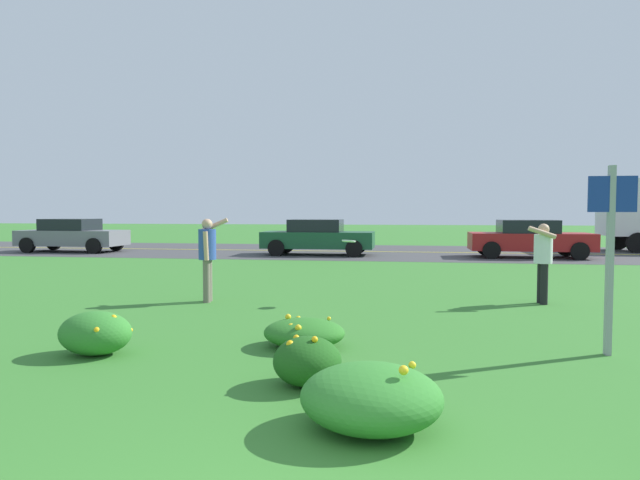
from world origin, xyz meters
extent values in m
plane|color=#387A2D|center=(0.00, 11.19, 0.00)|extent=(120.00, 120.00, 0.00)
cube|color=#424244|center=(0.00, 22.39, 0.00)|extent=(120.00, 9.42, 0.01)
cube|color=yellow|center=(0.00, 22.39, 0.01)|extent=(120.00, 0.16, 0.00)
ellipsoid|color=#1E5619|center=(-0.68, 3.60, 0.25)|extent=(0.70, 0.71, 0.50)
sphere|color=yellow|center=(-0.59, 3.49, 0.50)|extent=(0.07, 0.07, 0.07)
sphere|color=yellow|center=(-0.81, 3.65, 0.48)|extent=(0.07, 0.07, 0.07)
sphere|color=yellow|center=(-0.84, 3.49, 0.44)|extent=(0.08, 0.08, 0.08)
sphere|color=yellow|center=(-0.49, 3.42, 0.33)|extent=(0.07, 0.07, 0.07)
sphere|color=yellow|center=(-0.41, 3.55, 0.31)|extent=(0.07, 0.07, 0.07)
ellipsoid|color=#337F2D|center=(-3.50, 4.37, 0.27)|extent=(0.91, 0.73, 0.54)
sphere|color=yellow|center=(-3.32, 4.10, 0.37)|extent=(0.08, 0.08, 0.08)
sphere|color=yellow|center=(-3.41, 4.60, 0.38)|extent=(0.08, 0.08, 0.08)
sphere|color=yellow|center=(-3.30, 4.50, 0.42)|extent=(0.08, 0.08, 0.08)
sphere|color=yellow|center=(-3.09, 4.47, 0.30)|extent=(0.06, 0.06, 0.06)
sphere|color=yellow|center=(-3.25, 4.36, 0.47)|extent=(0.07, 0.07, 0.07)
sphere|color=yellow|center=(-3.33, 4.45, 0.43)|extent=(0.07, 0.07, 0.07)
ellipsoid|color=#337F2D|center=(0.04, 2.55, 0.27)|extent=(1.17, 1.06, 0.53)
sphere|color=yellow|center=(0.21, 2.75, 0.32)|extent=(0.09, 0.09, 0.09)
sphere|color=yellow|center=(0.30, 2.36, 0.56)|extent=(0.08, 0.08, 0.08)
sphere|color=yellow|center=(-0.45, 2.68, 0.31)|extent=(0.08, 0.08, 0.08)
sphere|color=yellow|center=(0.37, 2.88, 0.46)|extent=(0.07, 0.07, 0.07)
ellipsoid|color=#2D7526|center=(-1.02, 5.17, 0.19)|extent=(1.07, 0.93, 0.37)
sphere|color=yellow|center=(-1.14, 5.39, 0.33)|extent=(0.07, 0.07, 0.07)
sphere|color=yellow|center=(-1.15, 4.96, 0.31)|extent=(0.09, 0.09, 0.09)
sphere|color=yellow|center=(-0.71, 5.36, 0.35)|extent=(0.05, 0.05, 0.05)
sphere|color=yellow|center=(-1.25, 5.27, 0.37)|extent=(0.08, 0.08, 0.08)
sphere|color=yellow|center=(-1.00, 5.03, 0.27)|extent=(0.05, 0.05, 0.05)
sphere|color=yellow|center=(-0.97, 5.36, 0.21)|extent=(0.09, 0.09, 0.09)
sphere|color=yellow|center=(-1.03, 4.84, 0.32)|extent=(0.08, 0.08, 0.08)
cube|color=#93969B|center=(2.78, 5.37, 1.17)|extent=(0.07, 0.10, 2.34)
cube|color=navy|center=(2.78, 5.34, 1.99)|extent=(0.56, 0.03, 0.44)
cylinder|color=#2D4C9E|center=(-3.56, 8.41, 1.13)|extent=(0.34, 0.34, 0.59)
sphere|color=tan|center=(-3.56, 8.41, 1.53)|extent=(0.21, 0.21, 0.21)
cylinder|color=#726B5B|center=(-3.57, 8.49, 0.42)|extent=(0.14, 0.14, 0.84)
cylinder|color=#726B5B|center=(-3.55, 8.32, 0.42)|extent=(0.14, 0.14, 0.84)
cylinder|color=tan|center=(-3.49, 8.61, 1.50)|extent=(0.56, 0.16, 0.30)
cylinder|color=tan|center=(-3.52, 8.21, 1.12)|extent=(0.12, 0.10, 0.56)
cylinder|color=silver|center=(2.89, 9.22, 1.06)|extent=(0.34, 0.34, 0.56)
sphere|color=tan|center=(2.89, 9.22, 1.44)|extent=(0.21, 0.21, 0.21)
cylinder|color=black|center=(2.90, 9.13, 0.39)|extent=(0.14, 0.14, 0.78)
cylinder|color=black|center=(2.88, 9.30, 0.39)|extent=(0.14, 0.14, 0.78)
cylinder|color=tan|center=(2.81, 9.01, 1.38)|extent=(0.53, 0.15, 0.25)
cylinder|color=tan|center=(2.84, 9.41, 1.04)|extent=(0.12, 0.10, 0.53)
cylinder|color=white|center=(-0.81, 8.69, 1.21)|extent=(0.28, 0.27, 0.07)
torus|color=white|center=(-0.81, 8.69, 1.20)|extent=(0.27, 0.27, 0.07)
cube|color=slate|center=(-14.25, 20.27, 0.62)|extent=(4.50, 1.82, 0.66)
cube|color=black|center=(-14.35, 20.27, 1.19)|extent=(2.10, 1.64, 0.52)
cylinder|color=black|center=(-12.70, 21.16, 0.33)|extent=(0.66, 0.22, 0.66)
cylinder|color=black|center=(-12.70, 19.38, 0.33)|extent=(0.66, 0.22, 0.66)
cylinder|color=black|center=(-15.80, 21.16, 0.33)|extent=(0.66, 0.22, 0.66)
cylinder|color=black|center=(-15.80, 19.38, 0.33)|extent=(0.66, 0.22, 0.66)
cube|color=#194C2D|center=(-3.30, 20.27, 0.62)|extent=(4.50, 1.82, 0.66)
cube|color=black|center=(-3.40, 20.27, 1.19)|extent=(2.10, 1.64, 0.52)
cylinder|color=black|center=(-1.75, 21.16, 0.33)|extent=(0.66, 0.22, 0.66)
cylinder|color=black|center=(-1.75, 19.38, 0.33)|extent=(0.66, 0.22, 0.66)
cylinder|color=black|center=(-4.85, 21.16, 0.33)|extent=(0.66, 0.22, 0.66)
cylinder|color=black|center=(-4.85, 19.38, 0.33)|extent=(0.66, 0.22, 0.66)
cube|color=maroon|center=(4.96, 20.27, 0.62)|extent=(4.50, 1.82, 0.66)
cube|color=black|center=(4.86, 20.27, 1.19)|extent=(2.10, 1.64, 0.52)
cylinder|color=black|center=(6.51, 21.16, 0.33)|extent=(0.66, 0.22, 0.66)
cylinder|color=black|center=(6.51, 19.38, 0.33)|extent=(0.66, 0.22, 0.66)
cylinder|color=black|center=(3.41, 21.16, 0.33)|extent=(0.66, 0.22, 0.66)
cylinder|color=black|center=(3.41, 19.38, 0.33)|extent=(0.66, 0.22, 0.66)
cylinder|color=black|center=(9.99, 25.61, 0.44)|extent=(0.88, 0.26, 0.88)
cylinder|color=black|center=(9.99, 23.41, 0.44)|extent=(0.88, 0.26, 0.88)
camera|label=1|loc=(0.32, -1.86, 1.78)|focal=30.91mm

